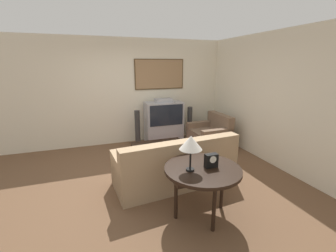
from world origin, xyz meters
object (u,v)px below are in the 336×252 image
console_table (203,172)px  mantel_clock (211,160)px  speaker_tower_right (190,125)px  armchair (210,136)px  coffee_table (158,145)px  couch (176,166)px  speaker_tower_left (138,130)px  table_lamp (191,143)px  tv (164,122)px

console_table → mantel_clock: size_ratio=5.52×
mantel_clock → speaker_tower_right: bearing=70.4°
armchair → coffee_table: (-1.52, -0.47, 0.09)m
couch → speaker_tower_left: 2.10m
speaker_tower_right → mantel_clock: bearing=-109.6°
coffee_table → couch: bearing=-88.8°
speaker_tower_left → mantel_clock: bearing=-83.0°
table_lamp → speaker_tower_left: bearing=91.2°
couch → coffee_table: bearing=-94.0°
tv → table_lamp: 3.22m
console_table → speaker_tower_right: bearing=68.5°
console_table → armchair: bearing=58.3°
couch → table_lamp: 1.23m
tv → coffee_table: (-0.51, -1.17, -0.19)m
coffee_table → speaker_tower_right: 1.66m
armchair → mantel_clock: bearing=-31.1°
speaker_tower_left → speaker_tower_right: size_ratio=1.00×
couch → mantel_clock: (0.13, -0.95, 0.49)m
speaker_tower_right → couch: bearing=-120.2°
console_table → table_lamp: table_lamp is taller
console_table → couch: bearing=91.3°
couch → table_lamp: table_lamp is taller
coffee_table → speaker_tower_left: size_ratio=1.18×
tv → couch: size_ratio=0.56×
speaker_tower_left → speaker_tower_right: same height
coffee_table → table_lamp: bearing=-94.4°
couch → armchair: 2.09m
table_lamp → tv: bearing=78.0°
speaker_tower_right → speaker_tower_left: bearing=180.0°
tv → armchair: 1.26m
console_table → mantel_clock: (0.11, -0.01, 0.16)m
armchair → speaker_tower_right: (-0.29, 0.63, 0.16)m
couch → tv: bearing=-107.9°
table_lamp → armchair: bearing=55.2°
coffee_table → speaker_tower_right: bearing=41.7°
tv → couch: 2.22m
mantel_clock → speaker_tower_left: bearing=97.0°
armchair → couch: bearing=-47.4°
armchair → table_lamp: 3.04m
coffee_table → console_table: bearing=-88.7°
mantel_clock → speaker_tower_right: speaker_tower_right is taller
armchair → mantel_clock: mantel_clock is taller
console_table → speaker_tower_left: 3.04m
couch → coffee_table: size_ratio=1.92×
tv → coffee_table: 1.29m
table_lamp → speaker_tower_left: size_ratio=0.50×
console_table → speaker_tower_right: speaker_tower_right is taller
armchair → speaker_tower_right: bearing=-156.9°
armchair → speaker_tower_left: bearing=-111.4°
couch → coffee_table: (-0.02, 0.99, 0.05)m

